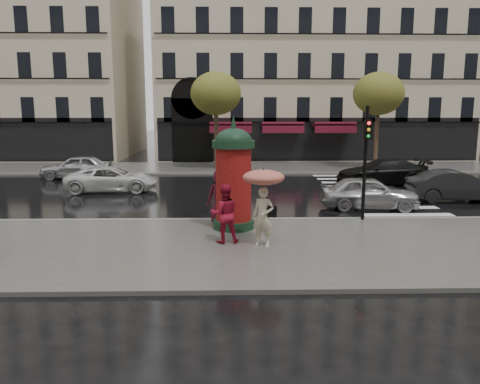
{
  "coord_description": "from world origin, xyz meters",
  "views": [
    {
      "loc": [
        -1.13,
        -14.01,
        4.15
      ],
      "look_at": [
        -0.77,
        1.5,
        1.4
      ],
      "focal_mm": 35.0,
      "sensor_mm": 36.0,
      "label": 1
    }
  ],
  "objects_px": {
    "man_burgundy": "(220,196)",
    "woman_umbrella": "(263,194)",
    "woman_red": "(224,214)",
    "traffic_light": "(366,152)",
    "car_far_silver": "(77,167)",
    "car_silver": "(369,193)",
    "car_white": "(112,179)",
    "car_darkgrey": "(456,186)",
    "morris_column": "(234,175)",
    "car_black": "(382,172)"
  },
  "relations": [
    {
      "from": "morris_column",
      "to": "car_darkgrey",
      "type": "distance_m",
      "value": 11.48
    },
    {
      "from": "woman_umbrella",
      "to": "man_burgundy",
      "type": "bearing_deg",
      "value": 114.49
    },
    {
      "from": "car_black",
      "to": "traffic_light",
      "type": "bearing_deg",
      "value": -22.73
    },
    {
      "from": "car_silver",
      "to": "car_far_silver",
      "type": "relative_size",
      "value": 0.97
    },
    {
      "from": "traffic_light",
      "to": "car_darkgrey",
      "type": "xyz_separation_m",
      "value": [
        5.4,
        4.03,
        -1.93
      ]
    },
    {
      "from": "car_white",
      "to": "car_black",
      "type": "height_order",
      "value": "car_black"
    },
    {
      "from": "morris_column",
      "to": "car_white",
      "type": "height_order",
      "value": "morris_column"
    },
    {
      "from": "man_burgundy",
      "to": "car_silver",
      "type": "height_order",
      "value": "man_burgundy"
    },
    {
      "from": "car_far_silver",
      "to": "man_burgundy",
      "type": "bearing_deg",
      "value": 33.0
    },
    {
      "from": "car_white",
      "to": "man_burgundy",
      "type": "bearing_deg",
      "value": -146.22
    },
    {
      "from": "car_black",
      "to": "woman_umbrella",
      "type": "bearing_deg",
      "value": -32.66
    },
    {
      "from": "morris_column",
      "to": "car_black",
      "type": "distance_m",
      "value": 13.02
    },
    {
      "from": "morris_column",
      "to": "car_far_silver",
      "type": "relative_size",
      "value": 0.91
    },
    {
      "from": "man_burgundy",
      "to": "car_white",
      "type": "distance_m",
      "value": 9.22
    },
    {
      "from": "man_burgundy",
      "to": "woman_red",
      "type": "bearing_deg",
      "value": 74.89
    },
    {
      "from": "woman_red",
      "to": "car_white",
      "type": "bearing_deg",
      "value": -67.26
    },
    {
      "from": "woman_red",
      "to": "man_burgundy",
      "type": "distance_m",
      "value": 2.55
    },
    {
      "from": "man_burgundy",
      "to": "car_darkgrey",
      "type": "distance_m",
      "value": 11.53
    },
    {
      "from": "morris_column",
      "to": "woman_umbrella",
      "type": "bearing_deg",
      "value": -68.22
    },
    {
      "from": "car_white",
      "to": "car_far_silver",
      "type": "distance_m",
      "value": 5.59
    },
    {
      "from": "woman_red",
      "to": "car_far_silver",
      "type": "height_order",
      "value": "woman_red"
    },
    {
      "from": "woman_red",
      "to": "car_far_silver",
      "type": "relative_size",
      "value": 0.43
    },
    {
      "from": "car_silver",
      "to": "car_far_silver",
      "type": "xyz_separation_m",
      "value": [
        -15.09,
        9.06,
        0.02
      ]
    },
    {
      "from": "man_burgundy",
      "to": "woman_umbrella",
      "type": "bearing_deg",
      "value": 95.45
    },
    {
      "from": "car_far_silver",
      "to": "car_darkgrey",
      "type": "bearing_deg",
      "value": 65.15
    },
    {
      "from": "woman_umbrella",
      "to": "morris_column",
      "type": "xyz_separation_m",
      "value": [
        -0.86,
        2.15,
        0.28
      ]
    },
    {
      "from": "woman_umbrella",
      "to": "car_darkgrey",
      "type": "xyz_separation_m",
      "value": [
        9.34,
        7.27,
        -0.97
      ]
    },
    {
      "from": "morris_column",
      "to": "car_black",
      "type": "bearing_deg",
      "value": 49.96
    },
    {
      "from": "traffic_light",
      "to": "car_silver",
      "type": "distance_m",
      "value": 3.27
    },
    {
      "from": "car_black",
      "to": "car_darkgrey",
      "type": "bearing_deg",
      "value": 20.34
    },
    {
      "from": "woman_red",
      "to": "car_far_silver",
      "type": "xyz_separation_m",
      "value": [
        -9.06,
        14.37,
        -0.3
      ]
    },
    {
      "from": "woman_umbrella",
      "to": "car_far_silver",
      "type": "relative_size",
      "value": 0.56
    },
    {
      "from": "car_darkgrey",
      "to": "car_far_silver",
      "type": "relative_size",
      "value": 1.02
    },
    {
      "from": "car_darkgrey",
      "to": "car_black",
      "type": "distance_m",
      "value": 5.15
    },
    {
      "from": "woman_umbrella",
      "to": "car_silver",
      "type": "bearing_deg",
      "value": 49.47
    },
    {
      "from": "woman_red",
      "to": "traffic_light",
      "type": "height_order",
      "value": "traffic_light"
    },
    {
      "from": "car_silver",
      "to": "car_darkgrey",
      "type": "distance_m",
      "value": 4.74
    },
    {
      "from": "woman_umbrella",
      "to": "car_black",
      "type": "height_order",
      "value": "woman_umbrella"
    },
    {
      "from": "woman_umbrella",
      "to": "woman_red",
      "type": "distance_m",
      "value": 1.38
    },
    {
      "from": "woman_umbrella",
      "to": "morris_column",
      "type": "distance_m",
      "value": 2.33
    },
    {
      "from": "traffic_light",
      "to": "car_darkgrey",
      "type": "bearing_deg",
      "value": 36.71
    },
    {
      "from": "woman_umbrella",
      "to": "car_darkgrey",
      "type": "distance_m",
      "value": 11.87
    },
    {
      "from": "woman_red",
      "to": "traffic_light",
      "type": "bearing_deg",
      "value": -158.52
    },
    {
      "from": "car_silver",
      "to": "car_black",
      "type": "bearing_deg",
      "value": -16.45
    },
    {
      "from": "traffic_light",
      "to": "car_black",
      "type": "height_order",
      "value": "traffic_light"
    },
    {
      "from": "woman_red",
      "to": "car_silver",
      "type": "distance_m",
      "value": 8.04
    },
    {
      "from": "traffic_light",
      "to": "car_far_silver",
      "type": "xyz_separation_m",
      "value": [
        -14.15,
        11.52,
        -1.92
      ]
    },
    {
      "from": "man_burgundy",
      "to": "car_black",
      "type": "xyz_separation_m",
      "value": [
        8.81,
        9.15,
        -0.37
      ]
    },
    {
      "from": "woman_red",
      "to": "man_burgundy",
      "type": "relative_size",
      "value": 0.93
    },
    {
      "from": "morris_column",
      "to": "traffic_light",
      "type": "distance_m",
      "value": 4.96
    }
  ]
}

